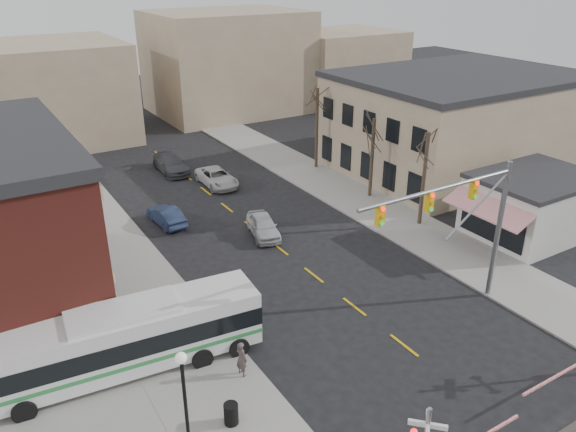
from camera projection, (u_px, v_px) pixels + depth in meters
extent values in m
plane|color=black|center=(433.00, 368.00, 26.17)|extent=(160.00, 160.00, 0.00)
cube|color=gray|center=(111.00, 247.00, 37.14)|extent=(5.00, 60.00, 0.12)
cube|color=gray|center=(342.00, 191.00, 46.19)|extent=(5.00, 60.00, 0.12)
cube|color=tan|center=(76.00, 219.00, 31.12)|extent=(0.10, 15.00, 0.50)
cube|color=tan|center=(64.00, 148.00, 29.43)|extent=(0.10, 15.00, 0.70)
cube|color=black|center=(83.00, 258.00, 32.15)|extent=(0.08, 13.00, 2.60)
cube|color=gray|center=(455.00, 124.00, 50.51)|extent=(20.00, 15.00, 8.00)
cube|color=#262628|center=(461.00, 76.00, 48.75)|extent=(20.30, 15.30, 0.50)
cube|color=beige|center=(533.00, 207.00, 38.39)|extent=(8.00, 6.00, 4.00)
cube|color=#262628|center=(538.00, 177.00, 37.50)|extent=(8.20, 6.20, 0.30)
cube|color=red|center=(487.00, 208.00, 35.69)|extent=(1.68, 6.00, 0.87)
cylinder|color=#382B21|center=(424.00, 179.00, 39.04)|extent=(0.28, 0.28, 6.75)
cylinder|color=#382B21|center=(372.00, 158.00, 43.93)|extent=(0.28, 0.28, 6.30)
cylinder|color=#382B21|center=(317.00, 129.00, 50.05)|extent=(0.28, 0.28, 7.20)
cube|color=silver|center=(127.00, 338.00, 25.34)|extent=(12.38, 3.77, 2.70)
cube|color=black|center=(126.00, 335.00, 25.26)|extent=(12.42, 3.82, 0.91)
cube|color=#2B813D|center=(128.00, 349.00, 25.60)|extent=(12.42, 3.82, 0.20)
cylinder|color=black|center=(130.00, 361.00, 25.87)|extent=(1.26, 2.72, 1.02)
cylinder|color=gray|center=(498.00, 232.00, 30.28)|extent=(0.28, 0.28, 8.00)
cylinder|color=gray|center=(440.00, 189.00, 26.50)|extent=(9.80, 0.20, 0.20)
cube|color=gold|center=(473.00, 189.00, 27.85)|extent=(0.35, 0.30, 1.00)
cube|color=gold|center=(429.00, 201.00, 26.42)|extent=(0.35, 0.30, 1.00)
cube|color=gold|center=(380.00, 215.00, 24.99)|extent=(0.35, 0.30, 1.00)
cube|color=silver|center=(428.00, 425.00, 18.59)|extent=(1.00, 1.00, 0.18)
cube|color=silver|center=(428.00, 425.00, 18.59)|extent=(1.00, 1.00, 0.18)
sphere|color=#FF0C0C|center=(414.00, 432.00, 19.34)|extent=(0.26, 0.26, 0.26)
cube|color=#FF0C0C|center=(561.00, 374.00, 24.17)|extent=(5.00, 0.10, 0.10)
cylinder|color=black|center=(185.00, 404.00, 21.13)|extent=(0.14, 0.14, 3.98)
sphere|color=silver|center=(181.00, 358.00, 20.24)|extent=(0.44, 0.44, 0.44)
cylinder|color=black|center=(231.00, 414.00, 22.73)|extent=(0.60, 0.60, 0.94)
imported|color=#B8B9BD|center=(263.00, 226.00, 38.60)|extent=(2.74, 4.54, 1.45)
imported|color=#18223D|center=(166.00, 216.00, 40.24)|extent=(1.72, 4.19, 1.35)
imported|color=#BEBEBE|center=(217.00, 178.00, 47.32)|extent=(2.31, 4.98, 1.38)
imported|color=#47484D|center=(171.00, 164.00, 50.33)|extent=(2.24, 5.31, 1.53)
imported|color=#4E413E|center=(241.00, 359.00, 25.25)|extent=(0.55, 0.72, 1.76)
imported|color=#3A3964|center=(185.00, 335.00, 26.78)|extent=(1.02, 1.12, 1.86)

